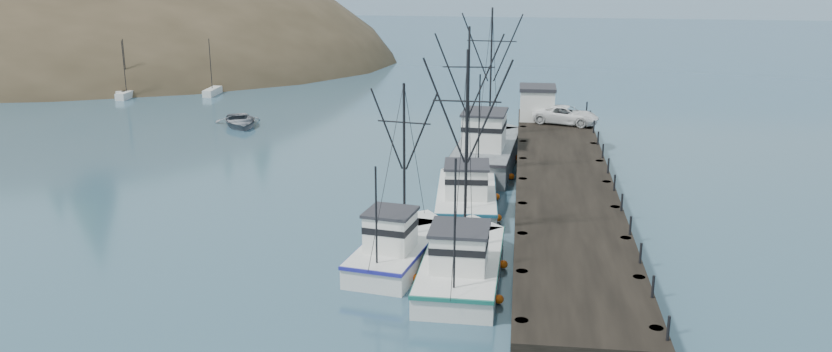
{
  "coord_description": "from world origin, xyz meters",
  "views": [
    {
      "loc": [
        10.99,
        -33.5,
        16.48
      ],
      "look_at": [
        4.86,
        13.98,
        2.5
      ],
      "focal_mm": 35.0,
      "sensor_mm": 36.0,
      "label": 1
    }
  ],
  "objects": [
    {
      "name": "moored_sailboats",
      "position": [
        -28.92,
        56.92,
        0.33
      ],
      "size": [
        16.69,
        18.41,
        6.35
      ],
      "color": "silver",
      "rests_on": "ground"
    },
    {
      "name": "distant_ridge",
      "position": [
        10.0,
        170.0,
        0.0
      ],
      "size": [
        360.0,
        40.0,
        26.0
      ],
      "primitive_type": "cube",
      "color": "#9EB2C6",
      "rests_on": "ground"
    },
    {
      "name": "pier",
      "position": [
        14.0,
        16.0,
        1.69
      ],
      "size": [
        6.0,
        44.0,
        2.0
      ],
      "color": "black",
      "rests_on": "ground"
    },
    {
      "name": "ground",
      "position": [
        0.0,
        0.0,
        0.0
      ],
      "size": [
        400.0,
        400.0,
        0.0
      ],
      "primitive_type": "plane",
      "color": "#29485C",
      "rests_on": "ground"
    },
    {
      "name": "trawler_near",
      "position": [
        8.44,
        4.52,
        0.82
      ],
      "size": [
        4.04,
        11.64,
        11.77
      ],
      "color": "silver",
      "rests_on": "ground"
    },
    {
      "name": "motorboat",
      "position": [
        -14.47,
        36.84,
        0.0
      ],
      "size": [
        6.33,
        7.11,
        1.22
      ],
      "primitive_type": "imported",
      "rotation": [
        0.0,
        0.0,
        0.45
      ],
      "color": "slate",
      "rests_on": "ground"
    },
    {
      "name": "distant_ridge_far",
      "position": [
        -40.0,
        185.0,
        0.0
      ],
      "size": [
        180.0,
        25.0,
        18.0
      ],
      "primitive_type": "cube",
      "color": "silver",
      "rests_on": "ground"
    },
    {
      "name": "trawler_far",
      "position": [
        7.86,
        15.95,
        0.82
      ],
      "size": [
        4.27,
        11.5,
        11.71
      ],
      "color": "silver",
      "rests_on": "ground"
    },
    {
      "name": "trawler_mid",
      "position": [
        4.96,
        6.21,
        0.82
      ],
      "size": [
        4.66,
        9.74,
        9.8
      ],
      "color": "silver",
      "rests_on": "ground"
    },
    {
      "name": "pickup_truck",
      "position": [
        14.84,
        32.43,
        2.74
      ],
      "size": [
        5.77,
        3.85,
        1.47
      ],
      "primitive_type": "imported",
      "rotation": [
        0.0,
        0.0,
        1.28
      ],
      "color": "white",
      "rests_on": "pier"
    },
    {
      "name": "work_vessel",
      "position": [
        8.7,
        26.03,
        1.23
      ],
      "size": [
        5.11,
        14.21,
        12.05
      ],
      "color": "slate",
      "rests_on": "ground"
    },
    {
      "name": "pier_shed",
      "position": [
        12.5,
        34.0,
        3.42
      ],
      "size": [
        3.0,
        3.2,
        2.8
      ],
      "color": "silver",
      "rests_on": "pier"
    }
  ]
}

